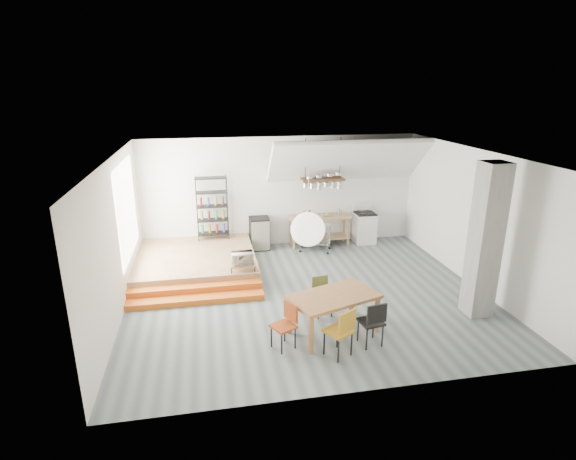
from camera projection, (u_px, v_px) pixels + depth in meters
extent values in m
plane|color=#535D60|center=(307.00, 294.00, 10.31)|extent=(8.00, 8.00, 0.00)
cube|color=silver|center=(281.00, 192.00, 13.08)|extent=(8.00, 0.04, 3.20)
cube|color=silver|center=(116.00, 239.00, 9.11)|extent=(0.04, 7.00, 3.20)
cube|color=silver|center=(474.00, 218.00, 10.52)|extent=(0.04, 7.00, 3.20)
cube|color=white|center=(309.00, 155.00, 9.32)|extent=(8.00, 7.00, 0.02)
cube|color=white|center=(348.00, 161.00, 12.55)|extent=(4.40, 1.44, 1.32)
cube|color=white|center=(127.00, 210.00, 10.45)|extent=(0.02, 2.50, 2.20)
cube|color=#8A6445|center=(196.00, 261.00, 11.68)|extent=(3.00, 3.00, 0.40)
cube|color=#CB5B17|center=(196.00, 300.00, 9.90)|extent=(3.00, 0.35, 0.13)
cube|color=#CB5B17|center=(196.00, 290.00, 10.20)|extent=(3.00, 0.35, 0.27)
cube|color=gray|center=(485.00, 241.00, 8.99)|extent=(0.50, 0.50, 3.20)
cube|color=#8A6445|center=(320.00, 217.00, 13.17)|extent=(1.80, 0.60, 0.06)
cube|color=#8A6445|center=(319.00, 237.00, 13.37)|extent=(1.70, 0.55, 0.04)
cube|color=#8A6445|center=(344.00, 228.00, 13.66)|extent=(0.06, 0.06, 0.86)
cube|color=#8A6445|center=(291.00, 231.00, 13.37)|extent=(0.06, 0.06, 0.86)
cube|color=#8A6445|center=(348.00, 232.00, 13.25)|extent=(0.06, 0.06, 0.86)
cube|color=#8A6445|center=(294.00, 235.00, 12.96)|extent=(0.06, 0.06, 0.86)
cube|color=white|center=(364.00, 228.00, 13.55)|extent=(0.60, 0.60, 0.90)
cube|color=black|center=(365.00, 213.00, 13.41)|extent=(0.58, 0.58, 0.03)
cube|color=white|center=(362.00, 207.00, 13.63)|extent=(0.60, 0.05, 0.25)
cylinder|color=black|center=(368.00, 211.00, 13.56)|extent=(0.18, 0.18, 0.02)
cylinder|color=black|center=(359.00, 211.00, 13.51)|extent=(0.18, 0.18, 0.02)
cylinder|color=black|center=(371.00, 213.00, 13.29)|extent=(0.18, 0.18, 0.02)
cylinder|color=black|center=(362.00, 214.00, 13.25)|extent=(0.18, 0.18, 0.02)
cube|color=#432C1B|center=(322.00, 179.00, 12.62)|extent=(1.20, 0.50, 0.05)
cylinder|color=black|center=(305.00, 159.00, 12.36)|extent=(0.02, 0.02, 1.15)
cylinder|color=black|center=(340.00, 158.00, 12.53)|extent=(0.02, 0.02, 1.15)
cylinder|color=silver|center=(305.00, 185.00, 12.53)|extent=(0.16, 0.16, 0.12)
cylinder|color=silver|center=(312.00, 185.00, 12.57)|extent=(0.20, 0.20, 0.16)
cylinder|color=silver|center=(319.00, 186.00, 12.62)|extent=(0.16, 0.16, 0.20)
cylinder|color=silver|center=(326.00, 184.00, 12.64)|extent=(0.20, 0.20, 0.12)
cylinder|color=silver|center=(333.00, 185.00, 12.68)|extent=(0.16, 0.16, 0.16)
cylinder|color=silver|center=(340.00, 185.00, 12.72)|extent=(0.20, 0.20, 0.20)
cylinder|color=black|center=(227.00, 206.00, 12.79)|extent=(0.02, 0.02, 1.80)
cylinder|color=black|center=(197.00, 207.00, 12.64)|extent=(0.02, 0.02, 1.80)
cylinder|color=black|center=(228.00, 209.00, 12.45)|extent=(0.02, 0.02, 1.80)
cylinder|color=black|center=(197.00, 210.00, 12.30)|extent=(0.02, 0.02, 1.80)
cube|color=black|center=(214.00, 233.00, 12.78)|extent=(0.88, 0.38, 0.02)
cube|color=black|center=(213.00, 220.00, 12.65)|extent=(0.88, 0.38, 0.02)
cube|color=black|center=(212.00, 206.00, 12.53)|extent=(0.88, 0.38, 0.02)
cube|color=black|center=(211.00, 192.00, 12.40)|extent=(0.88, 0.38, 0.02)
cube|color=black|center=(211.00, 178.00, 12.28)|extent=(0.88, 0.38, 0.03)
cylinder|color=#388D40|center=(213.00, 229.00, 12.73)|extent=(0.07, 0.07, 0.24)
cylinder|color=olive|center=(213.00, 215.00, 12.61)|extent=(0.07, 0.07, 0.24)
cylinder|color=maroon|center=(212.00, 201.00, 12.48)|extent=(0.07, 0.07, 0.24)
cube|color=#8A6445|center=(242.00, 264.00, 10.59)|extent=(0.60, 0.40, 0.03)
cylinder|color=black|center=(253.00, 264.00, 10.83)|extent=(0.02, 0.02, 0.13)
cylinder|color=black|center=(231.00, 265.00, 10.73)|extent=(0.02, 0.02, 0.13)
cylinder|color=black|center=(255.00, 269.00, 10.51)|extent=(0.02, 0.02, 0.13)
cylinder|color=black|center=(232.00, 271.00, 10.41)|extent=(0.02, 0.02, 0.13)
sphere|color=white|center=(308.00, 229.00, 7.78)|extent=(0.60, 0.60, 0.60)
cube|color=brown|center=(334.00, 297.00, 8.51)|extent=(1.88, 1.43, 0.06)
cube|color=brown|center=(352.00, 298.00, 9.31)|extent=(0.09, 0.09, 0.73)
cube|color=brown|center=(289.00, 316.00, 8.60)|extent=(0.09, 0.09, 0.73)
cube|color=brown|center=(377.00, 315.00, 8.65)|extent=(0.09, 0.09, 0.73)
cube|color=brown|center=(311.00, 335.00, 7.95)|extent=(0.09, 0.09, 0.73)
cube|color=#B17E1E|center=(338.00, 331.00, 7.86)|extent=(0.58, 0.58, 0.04)
cube|color=#B17E1E|center=(347.00, 322.00, 7.64)|extent=(0.37, 0.24, 0.37)
cylinder|color=black|center=(338.00, 351.00, 7.71)|extent=(0.03, 0.03, 0.47)
cylinder|color=black|center=(351.00, 344.00, 7.92)|extent=(0.03, 0.03, 0.47)
cylinder|color=black|center=(324.00, 343.00, 7.95)|extent=(0.03, 0.03, 0.47)
cylinder|color=black|center=(337.00, 336.00, 8.17)|extent=(0.03, 0.03, 0.47)
cube|color=black|center=(371.00, 322.00, 8.21)|extent=(0.47, 0.47, 0.04)
cube|color=black|center=(377.00, 314.00, 7.97)|extent=(0.39, 0.10, 0.36)
cylinder|color=black|center=(367.00, 339.00, 8.08)|extent=(0.03, 0.03, 0.45)
cylinder|color=black|center=(382.00, 336.00, 8.19)|extent=(0.03, 0.03, 0.45)
cylinder|color=black|center=(358.00, 330.00, 8.37)|extent=(0.03, 0.03, 0.45)
cylinder|color=black|center=(373.00, 327.00, 8.48)|extent=(0.03, 0.03, 0.45)
cube|color=brown|center=(323.00, 297.00, 9.27)|extent=(0.42, 0.42, 0.04)
cube|color=brown|center=(320.00, 283.00, 9.35)|extent=(0.35, 0.08, 0.33)
cylinder|color=black|center=(326.00, 302.00, 9.51)|extent=(0.03, 0.03, 0.41)
cylinder|color=black|center=(313.00, 304.00, 9.43)|extent=(0.03, 0.03, 0.41)
cylinder|color=black|center=(332.00, 308.00, 9.25)|extent=(0.03, 0.03, 0.41)
cylinder|color=black|center=(318.00, 310.00, 9.16)|extent=(0.03, 0.03, 0.41)
cube|color=#A33F17|center=(283.00, 326.00, 8.09)|extent=(0.52, 0.52, 0.04)
cube|color=#A33F17|center=(291.00, 312.00, 8.12)|extent=(0.21, 0.34, 0.34)
cylinder|color=black|center=(295.00, 338.00, 8.14)|extent=(0.03, 0.03, 0.43)
cylinder|color=black|center=(285.00, 331.00, 8.37)|extent=(0.03, 0.03, 0.43)
cylinder|color=black|center=(282.00, 344.00, 7.96)|extent=(0.03, 0.03, 0.43)
cylinder|color=black|center=(271.00, 337.00, 8.19)|extent=(0.03, 0.03, 0.43)
cube|color=silver|center=(315.00, 224.00, 12.73)|extent=(0.96, 0.76, 0.04)
cube|color=silver|center=(315.00, 242.00, 12.90)|extent=(0.96, 0.76, 0.03)
cylinder|color=silver|center=(330.00, 236.00, 12.97)|extent=(0.03, 0.03, 0.81)
sphere|color=black|center=(329.00, 248.00, 13.09)|extent=(0.08, 0.08, 0.08)
cylinder|color=silver|center=(303.00, 234.00, 13.12)|extent=(0.03, 0.03, 0.81)
sphere|color=black|center=(303.00, 246.00, 13.24)|extent=(0.08, 0.08, 0.08)
cylinder|color=silver|center=(328.00, 240.00, 12.58)|extent=(0.03, 0.03, 0.81)
sphere|color=black|center=(328.00, 253.00, 12.70)|extent=(0.08, 0.08, 0.08)
cylinder|color=silver|center=(300.00, 238.00, 12.74)|extent=(0.03, 0.03, 0.81)
sphere|color=black|center=(300.00, 251.00, 12.86)|extent=(0.08, 0.08, 0.08)
cube|color=black|center=(259.00, 233.00, 13.03)|extent=(0.55, 0.55, 0.94)
imported|color=beige|center=(242.00, 258.00, 10.55)|extent=(0.51, 0.35, 0.28)
imported|color=silver|center=(325.00, 215.00, 13.13)|extent=(0.32, 0.32, 0.06)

